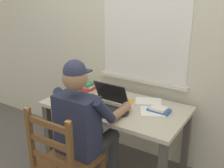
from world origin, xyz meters
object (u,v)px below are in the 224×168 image
coffee_mug_dark (70,94)px  computer_mouse (125,114)px  book_stack_side (85,86)px  desk (116,114)px  coffee_mug_white (102,89)px  book_stack_main (159,110)px  laptop (106,103)px  seated_person (86,123)px  wooden_chair (64,164)px  landscape_photo_print (128,101)px

coffee_mug_dark → computer_mouse: bearing=-2.9°
coffee_mug_dark → book_stack_side: coffee_mug_dark is taller
desk → coffee_mug_white: 0.36m
desk → computer_mouse: computer_mouse is taller
computer_mouse → book_stack_main: (0.22, 0.21, 0.01)m
computer_mouse → coffee_mug_white: coffee_mug_white is taller
laptop → book_stack_side: 0.53m
computer_mouse → desk: bearing=141.4°
coffee_mug_white → book_stack_side: 0.21m
book_stack_main → book_stack_side: (-0.89, 0.10, 0.01)m
seated_person → computer_mouse: seated_person is taller
wooden_chair → book_stack_side: 1.02m
coffee_mug_white → landscape_photo_print: 0.34m
wooden_chair → book_stack_main: 0.92m
book_stack_side → wooden_chair: bearing=-62.6°
desk → seated_person: (-0.03, -0.42, 0.09)m
coffee_mug_white → book_stack_side: (-0.21, -0.00, -0.01)m
coffee_mug_dark → book_stack_side: size_ratio=0.56×
book_stack_main → landscape_photo_print: book_stack_main is taller
book_stack_main → landscape_photo_print: 0.36m
book_stack_side → coffee_mug_dark: bearing=-85.8°
coffee_mug_white → wooden_chair: bearing=-74.5°
seated_person → coffee_mug_dark: size_ratio=11.02×
wooden_chair → landscape_photo_print: (0.09, 0.84, 0.24)m
seated_person → book_stack_side: bearing=127.4°
wooden_chair → coffee_mug_dark: 0.78m
coffee_mug_dark → book_stack_side: 0.28m
laptop → coffee_mug_dark: 0.43m
wooden_chair → laptop: 0.65m
desk → book_stack_side: size_ratio=6.49×
laptop → coffee_mug_dark: laptop is taller
book_stack_main → desk: bearing=-170.8°
laptop → landscape_photo_print: 0.28m
seated_person → coffee_mug_white: seated_person is taller
seated_person → coffee_mug_white: bearing=112.3°
seated_person → wooden_chair: size_ratio=1.32×
desk → seated_person: bearing=-94.4°
landscape_photo_print → coffee_mug_dark: bearing=-168.7°
coffee_mug_white → book_stack_side: coffee_mug_white is taller
landscape_photo_print → seated_person: bearing=-113.5°
desk → coffee_mug_white: (-0.28, 0.17, 0.15)m
desk → book_stack_side: 0.53m
laptop → seated_person: bearing=-89.2°
laptop → coffee_mug_dark: bearing=179.6°
coffee_mug_dark → book_stack_main: coffee_mug_dark is taller
seated_person → book_stack_main: (0.44, 0.49, 0.03)m
book_stack_main → computer_mouse: bearing=-136.1°
coffee_mug_white → desk: bearing=-31.8°
wooden_chair → coffee_mug_dark: size_ratio=8.36×
laptop → landscape_photo_print: bearing=70.4°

